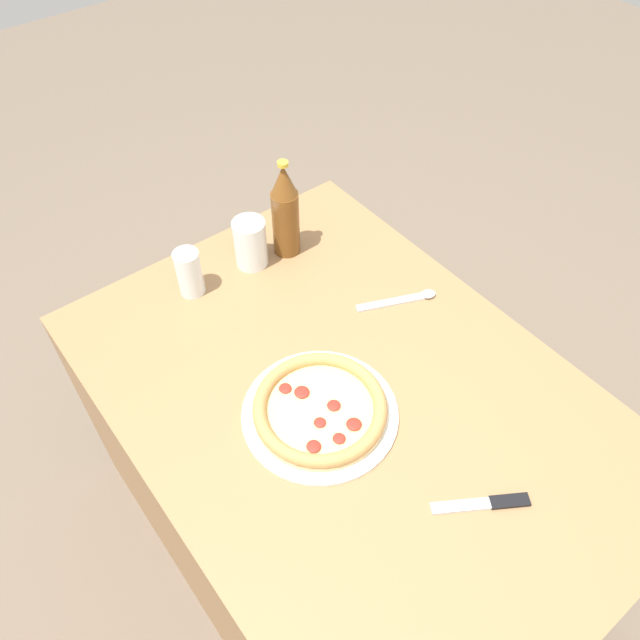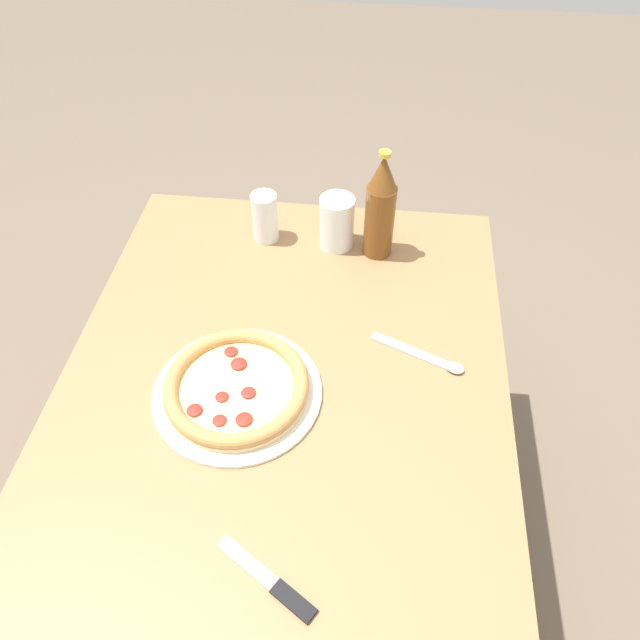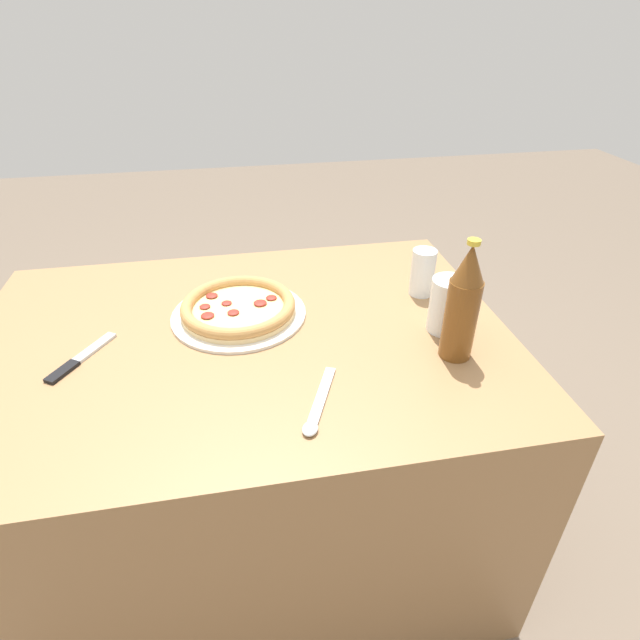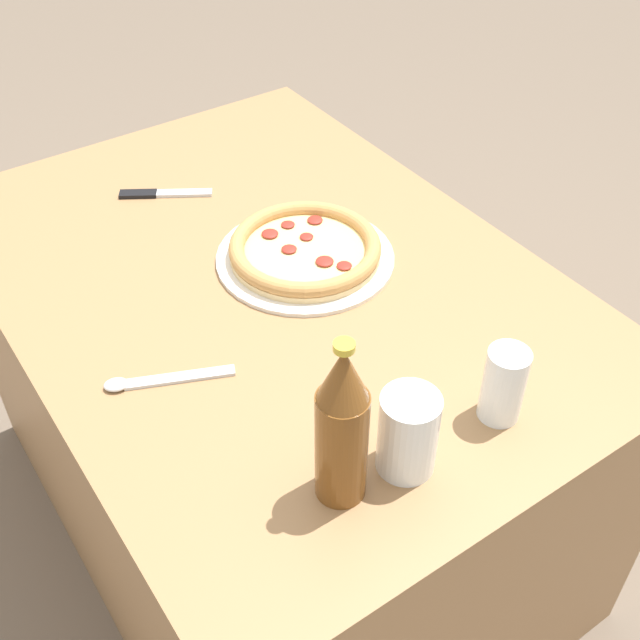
# 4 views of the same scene
# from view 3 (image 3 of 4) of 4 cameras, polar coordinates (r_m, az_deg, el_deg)

# --- Properties ---
(ground_plane) EXTENTS (8.00, 8.00, 0.00)m
(ground_plane) POSITION_cam_3_polar(r_m,az_deg,el_deg) (1.67, -6.79, -22.29)
(ground_plane) COLOR #6B5B4C
(table) EXTENTS (1.23, 0.88, 0.71)m
(table) POSITION_cam_3_polar(r_m,az_deg,el_deg) (1.39, -7.75, -13.80)
(table) COLOR #997047
(table) RESTS_ON ground_plane
(pizza_margherita) EXTENTS (0.32, 0.32, 0.04)m
(pizza_margherita) POSITION_cam_3_polar(r_m,az_deg,el_deg) (1.22, -9.49, 1.29)
(pizza_margherita) COLOR silver
(pizza_margherita) RESTS_ON table
(glass_lemonade) EXTENTS (0.08, 0.08, 0.13)m
(glass_lemonade) POSITION_cam_3_polar(r_m,az_deg,el_deg) (1.17, 14.29, 1.38)
(glass_lemonade) COLOR white
(glass_lemonade) RESTS_ON table
(glass_red_wine) EXTENTS (0.06, 0.06, 0.12)m
(glass_red_wine) POSITION_cam_3_polar(r_m,az_deg,el_deg) (1.31, 11.63, 5.11)
(glass_red_wine) COLOR white
(glass_red_wine) RESTS_ON table
(beer_bottle) EXTENTS (0.07, 0.07, 0.27)m
(beer_bottle) POSITION_cam_3_polar(r_m,az_deg,el_deg) (1.06, 16.02, 1.78)
(beer_bottle) COLOR brown
(beer_bottle) RESTS_ON table
(knife) EXTENTS (0.12, 0.17, 0.01)m
(knife) POSITION_cam_3_polar(r_m,az_deg,el_deg) (1.18, -25.81, -4.06)
(knife) COLOR black
(knife) RESTS_ON table
(spoon) EXTENTS (0.10, 0.19, 0.01)m
(spoon) POSITION_cam_3_polar(r_m,az_deg,el_deg) (0.95, -0.31, -10.05)
(spoon) COLOR silver
(spoon) RESTS_ON table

